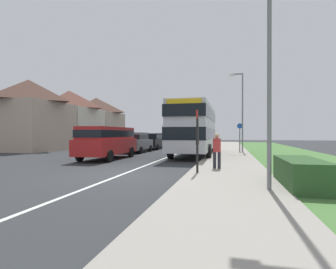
% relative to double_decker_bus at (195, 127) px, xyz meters
% --- Properties ---
extents(ground_plane, '(120.00, 120.00, 0.00)m').
position_rel_double_decker_bus_xyz_m(ground_plane, '(-1.69, -9.89, -2.14)').
color(ground_plane, '#2D3033').
extents(lane_marking_centre, '(0.14, 60.00, 0.01)m').
position_rel_double_decker_bus_xyz_m(lane_marking_centre, '(-1.69, -1.89, -2.14)').
color(lane_marking_centre, silver).
rests_on(lane_marking_centre, ground_plane).
extents(pavement_near_side, '(3.20, 68.00, 0.12)m').
position_rel_double_decker_bus_xyz_m(pavement_near_side, '(2.51, -3.89, -2.08)').
color(pavement_near_side, gray).
rests_on(pavement_near_side, ground_plane).
extents(grass_verge_seaward, '(6.00, 68.00, 0.08)m').
position_rel_double_decker_bus_xyz_m(grass_verge_seaward, '(6.81, -3.89, -2.10)').
color(grass_verge_seaward, '#477538').
rests_on(grass_verge_seaward, ground_plane).
extents(roadside_hedge, '(1.10, 2.96, 0.90)m').
position_rel_double_decker_bus_xyz_m(roadside_hedge, '(4.61, -11.09, -1.69)').
color(roadside_hedge, '#2D5128').
rests_on(roadside_hedge, ground_plane).
extents(double_decker_bus, '(2.80, 9.83, 3.70)m').
position_rel_double_decker_bus_xyz_m(double_decker_bus, '(0.00, 0.00, 0.00)').
color(double_decker_bus, '#BCBCC1').
rests_on(double_decker_bus, ground_plane).
extents(parked_van_red, '(2.11, 5.46, 2.07)m').
position_rel_double_decker_bus_xyz_m(parked_van_red, '(-5.14, -3.97, -0.90)').
color(parked_van_red, '#B21E1E').
rests_on(parked_van_red, ground_plane).
extents(parked_car_grey, '(1.88, 4.29, 1.74)m').
position_rel_double_decker_bus_xyz_m(parked_car_grey, '(-5.36, 1.97, -1.19)').
color(parked_car_grey, slate).
rests_on(parked_car_grey, ground_plane).
extents(parked_car_black, '(1.92, 4.42, 1.67)m').
position_rel_double_decker_bus_xyz_m(parked_car_black, '(-5.34, 6.98, -1.22)').
color(parked_car_black, black).
rests_on(parked_car_black, ground_plane).
extents(parked_car_blue, '(1.88, 4.38, 1.70)m').
position_rel_double_decker_bus_xyz_m(parked_car_blue, '(-5.38, 12.22, -1.21)').
color(parked_car_blue, navy).
rests_on(parked_car_blue, ground_plane).
extents(pedestrian_at_stop, '(0.34, 0.34, 1.67)m').
position_rel_double_decker_bus_xyz_m(pedestrian_at_stop, '(2.00, -7.86, -1.17)').
color(pedestrian_at_stop, '#23232D').
rests_on(pedestrian_at_stop, ground_plane).
extents(bus_stop_sign, '(0.09, 0.52, 2.60)m').
position_rel_double_decker_bus_xyz_m(bus_stop_sign, '(1.31, -9.31, -0.60)').
color(bus_stop_sign, black).
rests_on(bus_stop_sign, ground_plane).
extents(cycle_route_sign, '(0.44, 0.08, 2.52)m').
position_rel_double_decker_bus_xyz_m(cycle_route_sign, '(3.38, 3.45, -0.71)').
color(cycle_route_sign, slate).
rests_on(cycle_route_sign, ground_plane).
extents(street_lamp_near, '(1.14, 0.20, 7.87)m').
position_rel_double_decker_bus_xyz_m(street_lamp_near, '(3.51, -11.87, 2.35)').
color(street_lamp_near, slate).
rests_on(street_lamp_near, ground_plane).
extents(street_lamp_mid, '(1.14, 0.20, 6.75)m').
position_rel_double_decker_bus_xyz_m(street_lamp_mid, '(3.49, 3.42, 1.77)').
color(street_lamp_mid, slate).
rests_on(street_lamp_mid, ground_plane).
extents(house_terrace_far_side, '(6.46, 19.85, 6.93)m').
position_rel_double_decker_bus_xyz_m(house_terrace_far_side, '(-16.61, 8.92, 1.32)').
color(house_terrace_far_side, tan).
rests_on(house_terrace_far_side, ground_plane).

